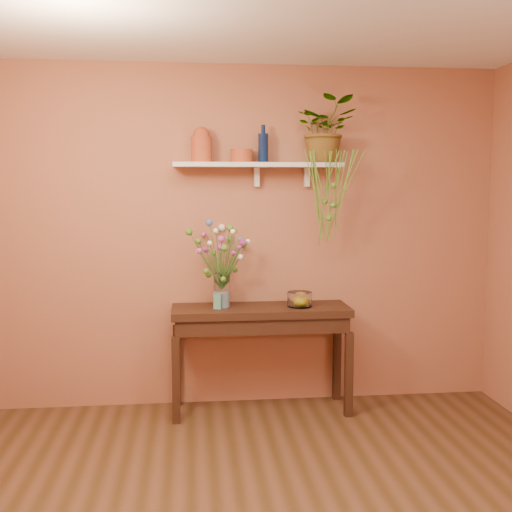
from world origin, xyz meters
TOP-DOWN VIEW (x-y plane):
  - room at (0.00, 0.00)m, footprint 4.04×4.04m
  - sideboard at (0.06, 1.76)m, footprint 1.37×0.44m
  - wall_shelf at (0.06, 1.87)m, footprint 1.30×0.24m
  - terracotta_jug at (-0.38, 1.88)m, footprint 0.16×0.16m
  - terracotta_pot at (-0.07, 1.90)m, footprint 0.18×0.18m
  - blue_bottle at (0.09, 1.89)m, footprint 0.10×0.10m
  - spider_plant at (0.58, 1.86)m, footprint 0.49×0.43m
  - plant_fronds at (0.58, 1.70)m, footprint 0.47×0.40m
  - glass_vase at (-0.24, 1.78)m, footprint 0.13×0.13m
  - bouquet at (-0.25, 1.79)m, footprint 0.50×0.48m
  - glass_bowl at (0.36, 1.73)m, footprint 0.19×0.19m
  - lemon at (0.37, 1.75)m, footprint 0.08×0.08m
  - carton at (-0.27, 1.71)m, footprint 0.07×0.06m

SIDE VIEW (x-z plane):
  - sideboard at x=0.06m, z-range 0.29..1.12m
  - lemon at x=0.37m, z-range 0.84..0.92m
  - glass_bowl at x=0.36m, z-range 0.83..0.94m
  - carton at x=-0.27m, z-range 0.83..0.94m
  - glass_vase at x=-0.24m, z-range 0.81..1.07m
  - bouquet at x=-0.25m, z-range 1.02..1.55m
  - room at x=0.00m, z-range 0.00..2.70m
  - plant_fronds at x=0.58m, z-range 1.33..2.06m
  - wall_shelf at x=0.06m, z-range 1.82..2.01m
  - terracotta_pot at x=-0.07m, z-range 1.94..2.04m
  - blue_bottle at x=0.09m, z-range 1.91..2.20m
  - terracotta_jug at x=-0.38m, z-range 1.93..2.20m
  - spider_plant at x=0.58m, z-range 1.94..2.44m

